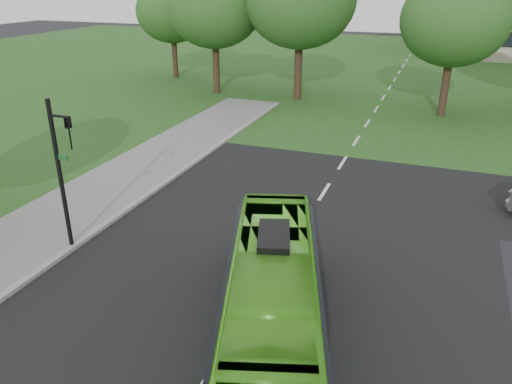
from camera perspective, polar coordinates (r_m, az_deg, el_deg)
ground at (r=14.11m, az=-1.99°, el=-15.33°), size 160.00×160.00×0.00m
street_surfaces at (r=34.36m, az=12.17°, el=8.09°), size 120.00×120.00×0.15m
tree_park_a at (r=41.05m, az=-4.79°, el=20.32°), size 7.35×7.35×9.77m
tree_park_b at (r=38.85m, az=5.10°, el=20.99°), size 8.15×8.15×10.69m
tree_park_c at (r=36.01m, az=21.79°, el=17.77°), size 6.92×6.92×9.19m
tree_park_f at (r=48.33m, az=-9.57°, el=19.65°), size 6.46×6.46×8.63m
bus at (r=12.96m, az=1.88°, el=-12.28°), size 4.79×9.37×2.55m
traffic_light at (r=17.55m, az=-21.25°, el=2.85°), size 0.85×0.22×5.34m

